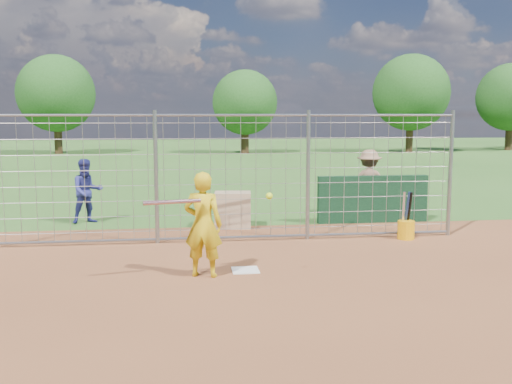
{
  "coord_description": "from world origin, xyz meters",
  "views": [
    {
      "loc": [
        -0.95,
        -9.12,
        2.51
      ],
      "look_at": [
        0.3,
        0.8,
        1.15
      ],
      "focal_mm": 40.0,
      "sensor_mm": 36.0,
      "label": 1
    }
  ],
  "objects": [
    {
      "name": "equipment_in_play",
      "position": [
        -0.79,
        -0.74,
        1.25
      ],
      "size": [
        1.91,
        0.31,
        0.17
      ],
      "color": "silver",
      "rests_on": "ground"
    },
    {
      "name": "bucket_with_bats",
      "position": [
        3.49,
        1.76,
        0.25
      ],
      "size": [
        0.34,
        0.35,
        0.98
      ],
      "color": "#F4AA0C",
      "rests_on": "ground"
    },
    {
      "name": "batter",
      "position": [
        -0.68,
        -0.43,
        0.82
      ],
      "size": [
        0.69,
        0.55,
        1.65
      ],
      "primitive_type": "imported",
      "rotation": [
        0.0,
        0.0,
        2.86
      ],
      "color": "gold",
      "rests_on": "ground"
    },
    {
      "name": "home_plate",
      "position": [
        0.0,
        -0.2,
        0.01
      ],
      "size": [
        0.43,
        0.43,
        0.02
      ],
      "primitive_type": "cube",
      "color": "silver",
      "rests_on": "ground"
    },
    {
      "name": "backstop_fence",
      "position": [
        0.0,
        2.0,
        1.26
      ],
      "size": [
        9.08,
        0.08,
        2.6
      ],
      "color": "gray",
      "rests_on": "ground"
    },
    {
      "name": "ground",
      "position": [
        0.0,
        0.0,
        0.0
      ],
      "size": [
        100.0,
        100.0,
        0.0
      ],
      "primitive_type": "plane",
      "color": "#2D591E",
      "rests_on": "ground"
    },
    {
      "name": "bystander_c",
      "position": [
        3.61,
        4.54,
        0.82
      ],
      "size": [
        1.18,
        0.85,
        1.65
      ],
      "primitive_type": "imported",
      "rotation": [
        0.0,
        0.0,
        2.9
      ],
      "color": "#88644A",
      "rests_on": "ground"
    },
    {
      "name": "infield_dirt",
      "position": [
        0.0,
        -3.0,
        0.01
      ],
      "size": [
        18.0,
        18.0,
        0.0
      ],
      "primitive_type": "plane",
      "color": "brown",
      "rests_on": "ground"
    },
    {
      "name": "equipment_bin",
      "position": [
        0.1,
        3.39,
        0.4
      ],
      "size": [
        0.85,
        0.63,
        0.8
      ],
      "primitive_type": "cube",
      "rotation": [
        0.0,
        0.0,
        -0.1
      ],
      "color": "tan",
      "rests_on": "ground"
    },
    {
      "name": "tree_line",
      "position": [
        3.13,
        28.13,
        3.71
      ],
      "size": [
        44.66,
        6.72,
        6.48
      ],
      "color": "#3F2B19",
      "rests_on": "ground"
    },
    {
      "name": "bystander_a",
      "position": [
        -3.21,
        4.36,
        0.75
      ],
      "size": [
        0.89,
        0.81,
        1.5
      ],
      "primitive_type": "imported",
      "rotation": [
        0.0,
        0.0,
        0.4
      ],
      "color": "navy",
      "rests_on": "ground"
    },
    {
      "name": "dugout_wall",
      "position": [
        3.4,
        3.6,
        0.55
      ],
      "size": [
        2.6,
        0.2,
        1.1
      ],
      "primitive_type": "cube",
      "color": "#11381E",
      "rests_on": "ground"
    }
  ]
}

